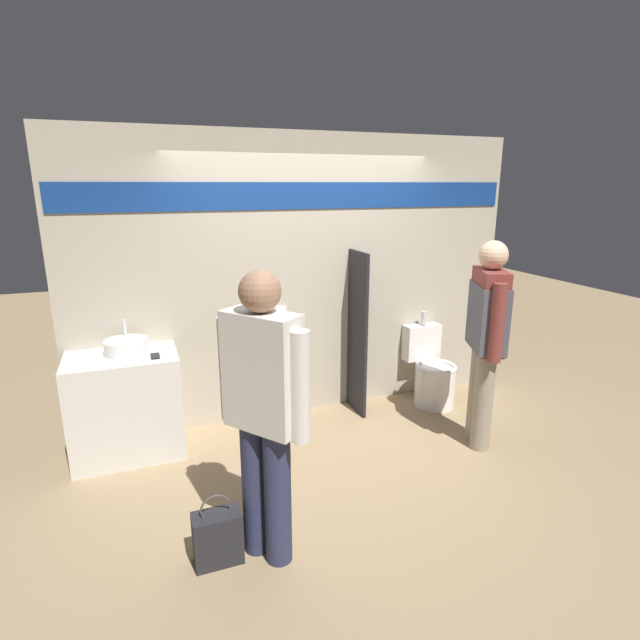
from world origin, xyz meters
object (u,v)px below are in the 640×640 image
object	(u,v)px
urinal_near_counter	(275,344)
toilet	(432,374)
sink_basin	(126,346)
person_in_vest	(486,331)
cell_phone	(155,356)
shopping_bag	(218,537)
person_with_lanyard	(264,408)

from	to	relation	value
urinal_near_counter	toilet	bearing A→B (deg)	-6.78
sink_basin	person_in_vest	world-z (taller)	person_in_vest
urinal_near_counter	toilet	xyz separation A→B (m)	(1.62, -0.19, -0.46)
cell_phone	urinal_near_counter	bearing A→B (deg)	14.57
cell_phone	urinal_near_counter	distance (m)	1.13
urinal_near_counter	toilet	size ratio (longest dim) A/B	1.23
person_in_vest	sink_basin	bearing A→B (deg)	94.52
toilet	cell_phone	bearing A→B (deg)	-178.10
urinal_near_counter	person_in_vest	size ratio (longest dim) A/B	0.64
sink_basin	shopping_bag	world-z (taller)	sink_basin
cell_phone	person_in_vest	bearing A→B (deg)	-16.76
cell_phone	shopping_bag	size ratio (longest dim) A/B	0.30
urinal_near_counter	toilet	distance (m)	1.70
sink_basin	toilet	distance (m)	2.99
person_with_lanyard	sink_basin	bearing A→B (deg)	-12.62
toilet	urinal_near_counter	bearing A→B (deg)	173.22
toilet	person_in_vest	bearing A→B (deg)	-95.40
toilet	person_in_vest	world-z (taller)	person_in_vest
shopping_bag	sink_basin	bearing A→B (deg)	105.32
person_in_vest	person_with_lanyard	size ratio (longest dim) A/B	1.00
cell_phone	toilet	world-z (taller)	toilet
cell_phone	person_with_lanyard	bearing A→B (deg)	-70.30
sink_basin	person_with_lanyard	xyz separation A→B (m)	(0.74, -1.65, 0.05)
sink_basin	urinal_near_counter	bearing A→B (deg)	4.75
sink_basin	person_with_lanyard	distance (m)	1.81
urinal_near_counter	shopping_bag	bearing A→B (deg)	-116.64
cell_phone	toilet	distance (m)	2.77
toilet	person_in_vest	distance (m)	1.14
toilet	person_with_lanyard	distance (m)	2.77
sink_basin	toilet	bearing A→B (deg)	-1.66
shopping_bag	person_with_lanyard	bearing A→B (deg)	-7.12
sink_basin	shopping_bag	size ratio (longest dim) A/B	0.75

